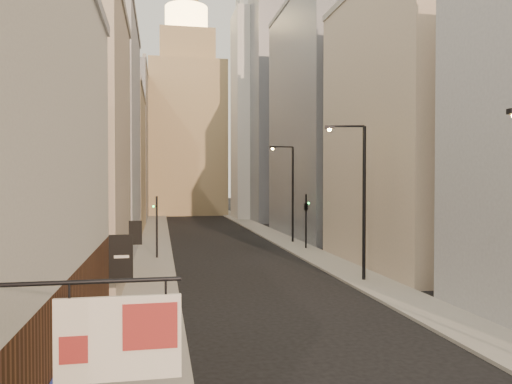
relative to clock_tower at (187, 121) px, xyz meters
The scene contains 15 objects.
sidewalk_left 41.32m from the clock_tower, 98.46° to the right, with size 3.00×140.00×0.15m, color gray.
sidewalk_right 41.64m from the clock_tower, 78.54° to the right, with size 3.00×140.00×0.15m, color gray.
left_bldg_beige 67.60m from the clock_tower, 99.46° to the right, with size 8.00×12.00×16.00m, color #BFAA91.
left_bldg_grey 51.76m from the clock_tower, 102.41° to the right, with size 8.00×16.00×20.00m, color #949499.
left_bldg_tan 35.05m from the clock_tower, 108.97° to the right, with size 8.00×18.00×17.00m, color tan.
left_bldg_wingrid 17.23m from the clock_tower, 132.51° to the right, with size 8.00×20.00×24.00m, color gray.
right_bldg_beige 63.81m from the clock_tower, 78.16° to the right, with size 8.00×16.00×20.00m, color #BFAA91.
right_bldg_wingrid 44.21m from the clock_tower, 72.80° to the right, with size 8.00×20.00×26.00m, color gray.
highrise 24.93m from the clock_tower, 36.38° to the right, with size 21.00×23.00×51.20m.
clock_tower is the anchor object (origin of this frame).
white_tower 17.83m from the clock_tower, 51.84° to the right, with size 8.00×8.00×41.50m.
streetlamp_mid 68.33m from the clock_tower, 83.99° to the right, with size 2.49×0.75×9.61m.
streetlamp_far 49.62m from the clock_tower, 80.71° to the right, with size 2.53×0.48×9.66m.
traffic_light_left 57.55m from the clock_tower, 95.41° to the right, with size 0.54×0.41×5.00m.
traffic_light_right 54.77m from the clock_tower, 81.41° to the right, with size 0.77×0.77×5.00m.
Camera 1 is at (-5.96, -3.60, 6.18)m, focal length 35.00 mm.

